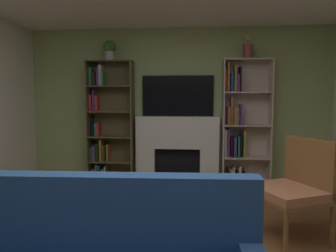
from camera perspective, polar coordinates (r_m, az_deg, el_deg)
name	(u,v)px	position (r m, az deg, el deg)	size (l,w,h in m)	color
wall_back_accent	(178,108)	(5.30, 1.75, 3.18)	(4.91, 0.06, 2.52)	#9CB475
fireplace	(177,150)	(5.22, 1.64, -4.22)	(1.41, 0.50, 1.13)	white
tv	(178,96)	(5.23, 1.72, 5.27)	(1.13, 0.06, 0.64)	black
bookshelf_left	(106,129)	(5.38, -10.67, -0.45)	(0.73, 0.29, 2.00)	brown
bookshelf_right	(240,127)	(5.20, 12.43, -0.25)	(0.73, 0.31, 2.00)	beige
potted_plant	(109,49)	(5.34, -10.14, 12.97)	(0.19, 0.19, 0.31)	beige
vase_with_flowers	(248,51)	(5.20, 13.74, 12.55)	(0.15, 0.15, 0.35)	brown
armchair	(294,186)	(3.56, 21.13, -9.69)	(0.81, 0.84, 1.01)	brown
coffee_table	(116,236)	(2.70, -8.97, -18.38)	(0.75, 0.52, 0.41)	#916F56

